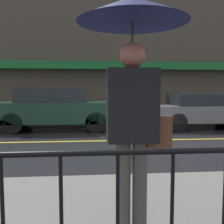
# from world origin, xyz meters

# --- Properties ---
(ground_plane) EXTENTS (80.00, 80.00, 0.00)m
(ground_plane) POSITION_xyz_m (0.00, 0.00, 0.00)
(ground_plane) COLOR black
(sidewalk_near) EXTENTS (28.00, 2.85, 0.12)m
(sidewalk_near) POSITION_xyz_m (0.00, -4.77, 0.06)
(sidewalk_near) COLOR slate
(sidewalk_near) RESTS_ON ground_plane
(sidewalk_far) EXTENTS (28.00, 2.02, 0.12)m
(sidewalk_far) POSITION_xyz_m (0.00, 4.35, 0.06)
(sidewalk_far) COLOR slate
(sidewalk_far) RESTS_ON ground_plane
(lane_marking) EXTENTS (25.20, 0.12, 0.01)m
(lane_marking) POSITION_xyz_m (0.00, 0.00, 0.00)
(lane_marking) COLOR gold
(lane_marking) RESTS_ON ground_plane
(building_storefront) EXTENTS (28.00, 0.85, 5.91)m
(building_storefront) POSITION_xyz_m (0.00, 5.49, 2.93)
(building_storefront) COLOR #4C4238
(building_storefront) RESTS_ON ground_plane
(pedestrian) EXTENTS (1.04, 1.04, 2.22)m
(pedestrian) POSITION_xyz_m (-0.92, -4.99, 1.83)
(pedestrian) COLOR #4C4742
(pedestrian) RESTS_ON sidewalk_near
(car_dark_green) EXTENTS (4.49, 1.74, 1.54)m
(car_dark_green) POSITION_xyz_m (-2.54, 2.20, 0.80)
(car_dark_green) COLOR #193828
(car_dark_green) RESTS_ON ground_plane
(car_grey) EXTENTS (3.92, 1.76, 1.31)m
(car_grey) POSITION_xyz_m (2.95, 2.20, 0.69)
(car_grey) COLOR slate
(car_grey) RESTS_ON ground_plane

